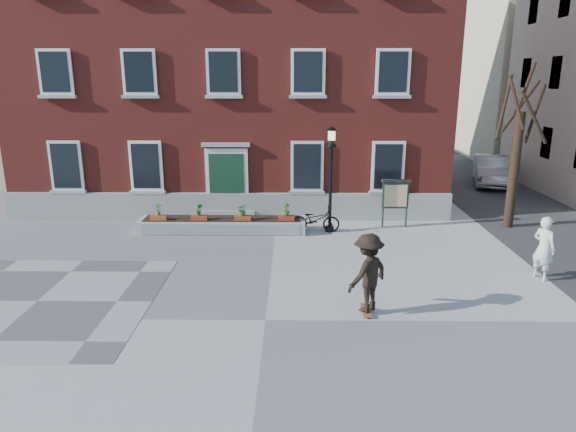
{
  "coord_description": "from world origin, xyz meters",
  "views": [
    {
      "loc": [
        0.67,
        -11.21,
        5.68
      ],
      "look_at": [
        0.5,
        4.0,
        1.5
      ],
      "focal_mm": 32.0,
      "sensor_mm": 36.0,
      "label": 1
    }
  ],
  "objects_px": {
    "bystander": "(544,248)",
    "skateboarder": "(368,273)",
    "bicycle": "(315,220)",
    "notice_board": "(395,195)",
    "lamp_post": "(331,165)",
    "parked_car": "(491,170)"
  },
  "relations": [
    {
      "from": "bystander",
      "to": "skateboarder",
      "type": "xyz_separation_m",
      "value": [
        -5.32,
        -2.27,
        0.13
      ]
    },
    {
      "from": "bystander",
      "to": "lamp_post",
      "type": "relative_size",
      "value": 0.47
    },
    {
      "from": "bicycle",
      "to": "notice_board",
      "type": "relative_size",
      "value": 0.98
    },
    {
      "from": "notice_board",
      "to": "bystander",
      "type": "bearing_deg",
      "value": -58.03
    },
    {
      "from": "bicycle",
      "to": "skateboarder",
      "type": "height_order",
      "value": "skateboarder"
    },
    {
      "from": "bicycle",
      "to": "notice_board",
      "type": "height_order",
      "value": "notice_board"
    },
    {
      "from": "bicycle",
      "to": "lamp_post",
      "type": "distance_m",
      "value": 2.13
    },
    {
      "from": "parked_car",
      "to": "bystander",
      "type": "height_order",
      "value": "bystander"
    },
    {
      "from": "bystander",
      "to": "lamp_post",
      "type": "bearing_deg",
      "value": 22.79
    },
    {
      "from": "bicycle",
      "to": "skateboarder",
      "type": "distance_m",
      "value": 6.87
    },
    {
      "from": "bystander",
      "to": "lamp_post",
      "type": "height_order",
      "value": "lamp_post"
    },
    {
      "from": "notice_board",
      "to": "parked_car",
      "type": "bearing_deg",
      "value": 50.44
    },
    {
      "from": "bicycle",
      "to": "lamp_post",
      "type": "height_order",
      "value": "lamp_post"
    },
    {
      "from": "bicycle",
      "to": "notice_board",
      "type": "bearing_deg",
      "value": -75.86
    },
    {
      "from": "parked_car",
      "to": "skateboarder",
      "type": "relative_size",
      "value": 2.3
    },
    {
      "from": "bystander",
      "to": "notice_board",
      "type": "bearing_deg",
      "value": 3.3
    },
    {
      "from": "notice_board",
      "to": "bicycle",
      "type": "bearing_deg",
      "value": -167.42
    },
    {
      "from": "bicycle",
      "to": "bystander",
      "type": "relative_size",
      "value": 0.99
    },
    {
      "from": "parked_car",
      "to": "notice_board",
      "type": "relative_size",
      "value": 2.51
    },
    {
      "from": "bicycle",
      "to": "parked_car",
      "type": "relative_size",
      "value": 0.39
    },
    {
      "from": "bystander",
      "to": "notice_board",
      "type": "distance_m",
      "value": 6.14
    },
    {
      "from": "bicycle",
      "to": "parked_car",
      "type": "bearing_deg",
      "value": -46.48
    }
  ]
}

